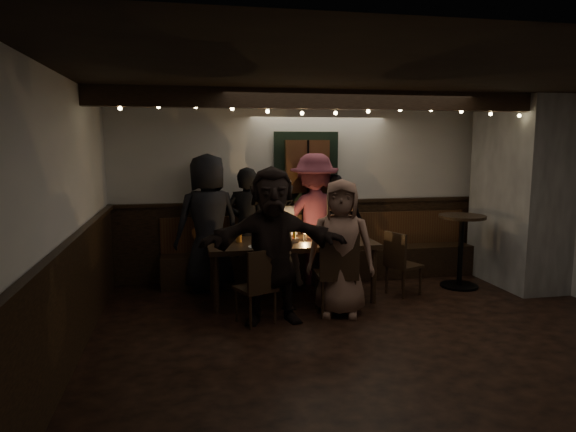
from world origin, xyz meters
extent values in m
cube|color=black|center=(0.00, 0.00, -0.01)|extent=(6.00, 5.00, 0.01)
cube|color=black|center=(0.00, 0.00, 2.60)|extent=(6.00, 5.00, 0.01)
cube|color=silver|center=(0.00, 2.50, 1.30)|extent=(6.00, 0.01, 2.60)
cube|color=silver|center=(-3.00, 0.00, 1.30)|extent=(0.01, 5.00, 2.60)
cube|color=black|center=(0.00, 2.48, 0.55)|extent=(6.00, 0.05, 1.10)
cube|color=black|center=(-2.98, 0.00, 0.55)|extent=(0.05, 5.00, 1.10)
cube|color=#616161|center=(2.65, 1.50, 1.30)|extent=(0.70, 1.40, 2.60)
cube|color=black|center=(0.00, 2.23, 0.23)|extent=(4.60, 0.45, 0.45)
cube|color=#462313|center=(0.00, 2.41, 0.70)|extent=(4.60, 0.06, 0.50)
cube|color=black|center=(-0.20, 2.44, 1.65)|extent=(0.95, 0.04, 1.00)
cube|color=#462313|center=(-0.20, 2.38, 1.65)|extent=(0.64, 0.12, 0.76)
cube|color=black|center=(0.00, 1.00, 2.49)|extent=(6.00, 0.16, 0.22)
sphere|color=#FFE599|center=(-2.60, 0.98, 2.36)|extent=(0.04, 0.04, 0.04)
sphere|color=#FFE599|center=(-2.20, 0.98, 2.38)|extent=(0.04, 0.04, 0.04)
sphere|color=#FFE599|center=(-1.80, 0.98, 2.39)|extent=(0.04, 0.04, 0.04)
sphere|color=#FFE599|center=(-1.40, 0.98, 2.37)|extent=(0.04, 0.04, 0.04)
sphere|color=#FFE599|center=(-1.00, 0.98, 2.35)|extent=(0.04, 0.04, 0.04)
sphere|color=#FFE599|center=(-0.60, 0.98, 2.33)|extent=(0.04, 0.04, 0.04)
sphere|color=#FFE599|center=(-0.20, 0.98, 2.34)|extent=(0.04, 0.04, 0.04)
sphere|color=#FFE599|center=(0.20, 0.98, 2.36)|extent=(0.04, 0.04, 0.04)
sphere|color=#FFE599|center=(0.60, 0.98, 2.38)|extent=(0.04, 0.04, 0.04)
sphere|color=#FFE599|center=(1.00, 0.98, 2.39)|extent=(0.04, 0.04, 0.04)
sphere|color=#FFE599|center=(1.40, 0.98, 2.37)|extent=(0.04, 0.04, 0.04)
sphere|color=#FFE599|center=(1.80, 0.98, 2.35)|extent=(0.04, 0.04, 0.04)
sphere|color=#FFE599|center=(2.20, 0.98, 2.33)|extent=(0.04, 0.04, 0.04)
sphere|color=#FFE599|center=(2.60, 0.98, 2.34)|extent=(0.04, 0.04, 0.04)
cube|color=black|center=(-0.64, 1.40, 0.72)|extent=(2.11, 0.91, 0.06)
cylinder|color=black|center=(-1.62, 1.03, 0.35)|extent=(0.07, 0.07, 0.69)
cylinder|color=black|center=(-1.62, 1.77, 0.35)|extent=(0.07, 0.07, 0.69)
cylinder|color=black|center=(0.34, 1.03, 0.35)|extent=(0.07, 0.07, 0.69)
cylinder|color=black|center=(0.34, 1.77, 0.35)|extent=(0.07, 0.07, 0.69)
cylinder|color=#BF7226|center=(-1.30, 1.47, 0.83)|extent=(0.07, 0.07, 0.14)
cylinder|color=#BF7226|center=(-1.02, 1.25, 0.83)|extent=(0.07, 0.07, 0.14)
cylinder|color=silver|center=(-0.70, 1.51, 0.83)|extent=(0.07, 0.07, 0.14)
cylinder|color=#BF7226|center=(-0.33, 1.28, 0.83)|extent=(0.07, 0.07, 0.14)
cylinder|color=silver|center=(-0.01, 1.54, 0.83)|extent=(0.07, 0.07, 0.14)
cylinder|color=#BF7226|center=(0.18, 1.31, 0.83)|extent=(0.07, 0.07, 0.14)
cylinder|color=white|center=(-1.09, 1.10, 0.76)|extent=(0.26, 0.26, 0.02)
cube|color=#B2B2B7|center=(-0.64, 1.35, 0.78)|extent=(0.16, 0.10, 0.05)
cylinder|color=#990C0C|center=(-0.67, 1.35, 0.84)|extent=(0.04, 0.04, 0.16)
cylinder|color=gold|center=(-0.61, 1.35, 0.84)|extent=(0.04, 0.04, 0.16)
cylinder|color=silver|center=(-0.45, 1.45, 0.80)|extent=(0.05, 0.05, 0.08)
sphere|color=#FFB24C|center=(-0.45, 1.45, 0.86)|extent=(0.03, 0.03, 0.03)
cube|color=black|center=(-1.21, 0.61, 0.40)|extent=(0.51, 0.51, 0.04)
cube|color=black|center=(-1.14, 0.45, 0.63)|extent=(0.37, 0.19, 0.44)
cylinder|color=black|center=(-1.13, 0.81, 0.19)|extent=(0.03, 0.03, 0.38)
cylinder|color=black|center=(-1.00, 0.53, 0.19)|extent=(0.03, 0.03, 0.38)
cylinder|color=black|center=(-1.41, 0.69, 0.19)|extent=(0.03, 0.03, 0.38)
cylinder|color=black|center=(-1.29, 0.40, 0.19)|extent=(0.03, 0.03, 0.38)
cube|color=black|center=(-0.24, 0.76, 0.47)|extent=(0.49, 0.49, 0.04)
cube|color=black|center=(-0.26, 0.55, 0.75)|extent=(0.46, 0.08, 0.52)
cylinder|color=black|center=(-0.05, 0.93, 0.22)|extent=(0.04, 0.04, 0.44)
cylinder|color=black|center=(-0.07, 0.56, 0.22)|extent=(0.04, 0.04, 0.44)
cylinder|color=black|center=(-0.41, 0.96, 0.22)|extent=(0.04, 0.04, 0.44)
cylinder|color=black|center=(-0.44, 0.59, 0.22)|extent=(0.04, 0.04, 0.44)
cube|color=black|center=(0.86, 1.30, 0.39)|extent=(0.50, 0.50, 0.04)
cube|color=black|center=(0.70, 1.24, 0.63)|extent=(0.18, 0.37, 0.44)
cylinder|color=black|center=(1.06, 1.22, 0.19)|extent=(0.03, 0.03, 0.37)
cylinder|color=black|center=(0.77, 1.10, 0.19)|extent=(0.03, 0.03, 0.37)
cylinder|color=black|center=(0.94, 1.50, 0.19)|extent=(0.03, 0.03, 0.37)
cylinder|color=black|center=(0.66, 1.39, 0.19)|extent=(0.03, 0.03, 0.37)
cylinder|color=black|center=(1.77, 1.48, 0.01)|extent=(0.51, 0.51, 0.03)
cylinder|color=black|center=(1.77, 1.48, 0.49)|extent=(0.07, 0.07, 0.99)
cylinder|color=black|center=(1.77, 1.48, 0.99)|extent=(0.63, 0.63, 0.04)
imported|color=black|center=(-1.65, 2.06, 0.93)|extent=(1.04, 0.83, 1.85)
imported|color=black|center=(-1.11, 2.11, 0.83)|extent=(0.72, 0.62, 1.67)
imported|color=white|center=(-0.67, 2.07, 0.76)|extent=(0.80, 0.65, 1.53)
imported|color=#5A2433|center=(-0.16, 2.08, 0.92)|extent=(1.21, 0.71, 1.85)
imported|color=black|center=(0.16, 2.11, 0.78)|extent=(0.93, 0.43, 1.55)
imported|color=black|center=(-1.01, 0.62, 0.87)|extent=(1.64, 0.60, 1.74)
imported|color=#7F5C4D|center=(-0.20, 0.70, 0.79)|extent=(0.89, 0.72, 1.59)
camera|label=1|loc=(-1.94, -4.86, 2.01)|focal=32.00mm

